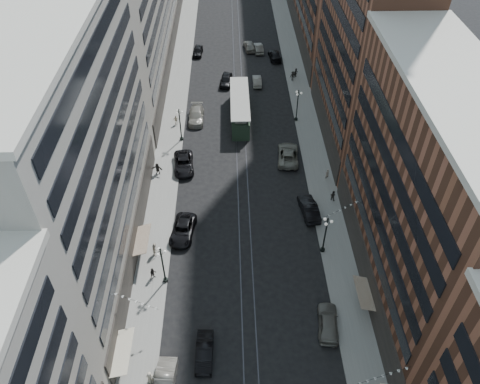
{
  "coord_description": "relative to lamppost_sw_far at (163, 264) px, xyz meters",
  "views": [
    {
      "loc": [
        -1.59,
        -4.38,
        43.16
      ],
      "look_at": [
        -0.56,
        37.35,
        5.0
      ],
      "focal_mm": 35.0,
      "sensor_mm": 36.0,
      "label": 1
    }
  ],
  "objects": [
    {
      "name": "car_12",
      "position": [
        16.62,
        53.96,
        -2.33
      ],
      "size": [
        2.65,
        5.44,
        1.52
      ],
      "primitive_type": "imported",
      "rotation": [
        0.0,
        0.0,
        3.24
      ],
      "color": "black",
      "rests_on": "ground"
    },
    {
      "name": "car_8",
      "position": [
        2.06,
        32.61,
        -2.24
      ],
      "size": [
        2.45,
        5.95,
        1.72
      ],
      "primitive_type": "imported",
      "rotation": [
        0.0,
        0.0,
        -0.01
      ],
      "color": "gray",
      "rests_on": "ground"
    },
    {
      "name": "car_2",
      "position": [
        1.53,
        7.16,
        -2.29
      ],
      "size": [
        3.42,
        6.08,
        1.6
      ],
      "primitive_type": "imported",
      "rotation": [
        0.0,
        0.0,
        -0.14
      ],
      "color": "black",
      "rests_on": "ground"
    },
    {
      "name": "car_14",
      "position": [
        13.57,
        57.21,
        -2.32
      ],
      "size": [
        2.03,
        4.85,
        1.56
      ],
      "primitive_type": "imported",
      "rotation": [
        0.0,
        0.0,
        3.22
      ],
      "color": "#626157",
      "rests_on": "ground"
    },
    {
      "name": "car_extra_1",
      "position": [
        12.61,
        43.96,
        -2.38
      ],
      "size": [
        1.55,
        4.34,
        1.43
      ],
      "primitive_type": "imported",
      "rotation": [
        0.0,
        0.0,
        3.15
      ],
      "color": "gray",
      "rests_on": "ground"
    },
    {
      "name": "ground",
      "position": [
        9.2,
        32.0,
        -3.1
      ],
      "size": [
        220.0,
        220.0,
        0.0
      ],
      "primitive_type": "plane",
      "color": "black",
      "rests_on": "ground"
    },
    {
      "name": "pedestrian_6",
      "position": [
        -1.13,
        31.29,
        -2.15
      ],
      "size": [
        0.98,
        0.53,
        1.6
      ],
      "primitive_type": "imported",
      "rotation": [
        0.0,
        0.0,
        3.26
      ],
      "color": "beige",
      "rests_on": "sidewalk_west"
    },
    {
      "name": "car_11",
      "position": [
        16.03,
        21.89,
        -2.22
      ],
      "size": [
        3.51,
        6.59,
        1.76
      ],
      "primitive_type": "imported",
      "rotation": [
        0.0,
        0.0,
        3.05
      ],
      "color": "slate",
      "rests_on": "ground"
    },
    {
      "name": "pedestrian_5",
      "position": [
        -2.82,
        18.9,
        -2.07
      ],
      "size": [
        1.68,
        0.85,
        1.74
      ],
      "primitive_type": "imported",
      "rotation": [
        0.0,
        0.0,
        -0.25
      ],
      "color": "black",
      "rests_on": "sidewalk_west"
    },
    {
      "name": "car_extra_0",
      "position": [
        11.79,
        58.13,
        -2.25
      ],
      "size": [
        2.61,
        5.18,
        1.69
      ],
      "primitive_type": "imported",
      "rotation": [
        0.0,
        0.0,
        3.27
      ],
      "color": "gray",
      "rests_on": "ground"
    },
    {
      "name": "lamppost_sw_mid",
      "position": [
        0.0,
        27.0,
        0.0
      ],
      "size": [
        1.03,
        1.14,
        5.52
      ],
      "color": "black",
      "rests_on": "sidewalk_west"
    },
    {
      "name": "sidewalk_east",
      "position": [
        20.2,
        42.0,
        -3.02
      ],
      "size": [
        4.0,
        180.0,
        0.15
      ],
      "primitive_type": "cube",
      "color": "gray",
      "rests_on": "ground"
    },
    {
      "name": "car_4",
      "position": [
        17.34,
        -6.21,
        -2.24
      ],
      "size": [
        2.61,
        5.25,
        1.72
      ],
      "primitive_type": "imported",
      "rotation": [
        0.0,
        0.0,
        3.02
      ],
      "color": "#636158",
      "rests_on": "ground"
    },
    {
      "name": "car_13",
      "position": [
        6.96,
        44.23,
        -2.24
      ],
      "size": [
        2.64,
        5.22,
        1.7
      ],
      "primitive_type": "imported",
      "rotation": [
        0.0,
        0.0,
        -0.13
      ],
      "color": "black",
      "rests_on": "ground"
    },
    {
      "name": "car_1",
      "position": [
        1.1,
        -12.31,
        -2.25
      ],
      "size": [
        2.15,
        5.26,
        1.7
      ],
      "primitive_type": "imported",
      "rotation": [
        0.0,
        0.0,
        -0.07
      ],
      "color": "slate",
      "rests_on": "ground"
    },
    {
      "name": "lamppost_se_far",
      "position": [
        18.4,
        4.0,
        0.0
      ],
      "size": [
        1.03,
        1.14,
        5.52
      ],
      "color": "black",
      "rests_on": "sidewalk_east"
    },
    {
      "name": "rail_west",
      "position": [
        8.5,
        42.0,
        -3.09
      ],
      "size": [
        0.12,
        180.0,
        0.02
      ],
      "primitive_type": "cube",
      "color": "#2D2D33",
      "rests_on": "ground"
    },
    {
      "name": "building_west_mid",
      "position": [
        -7.8,
        5.0,
        10.9
      ],
      "size": [
        8.0,
        36.0,
        28.0
      ],
      "primitive_type": "cube",
      "color": "gray",
      "rests_on": "ground"
    },
    {
      "name": "pedestrian_2",
      "position": [
        -1.37,
        0.48,
        -2.18
      ],
      "size": [
        0.85,
        0.67,
        1.54
      ],
      "primitive_type": "imported",
      "rotation": [
        0.0,
        0.0,
        0.39
      ],
      "color": "black",
      "rests_on": "sidewalk_west"
    },
    {
      "name": "pedestrian_7",
      "position": [
        21.08,
        12.81,
        -2.16
      ],
      "size": [
        0.86,
        0.77,
        1.57
      ],
      "primitive_type": "imported",
      "rotation": [
        0.0,
        0.0,
        2.54
      ],
      "color": "black",
      "rests_on": "sidewalk_east"
    },
    {
      "name": "car_5",
      "position": [
        4.7,
        -9.16,
        -2.33
      ],
      "size": [
        1.76,
        4.71,
        1.54
      ],
      "primitive_type": "imported",
      "rotation": [
        0.0,
        0.0,
        -0.03
      ],
      "color": "black",
      "rests_on": "ground"
    },
    {
      "name": "pedestrian_8",
      "position": [
        21.01,
        17.15,
        -2.1
      ],
      "size": [
        0.73,
        0.63,
        1.69
      ],
      "primitive_type": "imported",
      "rotation": [
        0.0,
        0.0,
        3.58
      ],
      "color": "#A49788",
      "rests_on": "sidewalk_east"
    },
    {
      "name": "rail_east",
      "position": [
        9.9,
        42.0,
        -3.09
      ],
      "size": [
        0.12,
        180.0,
        0.02
      ],
      "primitive_type": "cube",
      "color": "#2D2D33",
      "rests_on": "ground"
    },
    {
      "name": "sidewalk_west",
      "position": [
        -1.8,
        42.0,
        -3.02
      ],
      "size": [
        4.0,
        180.0,
        0.15
      ],
      "primitive_type": "cube",
      "color": "gray",
      "rests_on": "ground"
    },
    {
      "name": "pedestrian_extra_0",
      "position": [
        -1.5,
        4.01,
        -2.05
      ],
      "size": [
        0.51,
        0.89,
        1.79
      ],
      "primitive_type": "imported",
      "rotation": [
        0.0,
        0.0,
        1.61
      ],
      "color": "beige",
      "rests_on": "sidewalk_west"
    },
    {
      "name": "streetcar",
      "position": [
        9.2,
        33.18,
        -1.37
      ],
      "size": [
        3.0,
        13.53,
        3.74
      ],
      "color": "#223626",
      "rests_on": "ground"
    },
    {
      "name": "lamppost_sw_far",
      "position": [
        0.0,
        0.0,
        0.0
      ],
      "size": [
        1.03,
        1.14,
        5.52
      ],
      "color": "black",
      "rests_on": "sidewalk_west"
    },
    {
      "name": "pedestrian_1",
      "position": [
        -0.3,
        -11.66,
        -2.16
      ],
      "size": [
        0.83,
        0.54,
        1.57
      ],
      "primitive_type": "imported",
      "rotation": [
        0.0,
        0.0,
        2.98
      ],
      "color": "#BDB39D",
      "rests_on": "sidewalk_west"
    },
    {
      "name": "pedestrian_9",
      "position": [
        19.23,
        45.04,
        -2.04
      ],
      "size": [
        1.25,
        0.77,
        1.8
      ],
      "primitive_type": "imported",
      "rotation": [
        0.0,
        0.0,
        0.27
      ],
      "color": "black",
      "rests_on": "sidewalk_east"
    },
    {
      "name": "lamppost_se_mid",
      "position": [
        18.4,
        32.0,
        0.0
      ],
      "size": [
        1.03,
        1.14,
        5.52
      ],
      "color": "black",
      "rests_on": "sidewalk_east"
    },
    {
      "name": "car_9",
      "position": [
        1.3,
        56.22,
        -2.32
      ],
      "size": [
        2.19,
        4.66,
        1.54
      ],
      "primitive_type": "imported",
      "rotation": [
        0.0,
        0.0,
        -0.08
      ],
      "color": "black",
      "rests_on": "ground"
    },
    {
      "name": "pedestrian_extra_1",
      "position": [
        19.99,
        46.29,
        -2.09
      ],
      "size": [
        0.95,
        0.84,
        1.72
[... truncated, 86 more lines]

